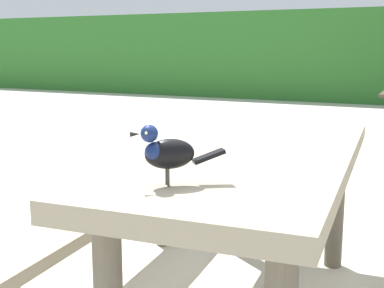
# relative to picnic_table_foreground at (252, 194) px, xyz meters

# --- Properties ---
(picnic_table_foreground) EXTENTS (1.81, 1.85, 0.74)m
(picnic_table_foreground) POSITION_rel_picnic_table_foreground_xyz_m (0.00, 0.00, 0.00)
(picnic_table_foreground) COLOR gray
(picnic_table_foreground) RESTS_ON ground
(bird_grackle) EXTENTS (0.23, 0.21, 0.18)m
(bird_grackle) POSITION_rel_picnic_table_foreground_xyz_m (-0.05, -0.63, 0.29)
(bird_grackle) COLOR black
(bird_grackle) RESTS_ON picnic_table_foreground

